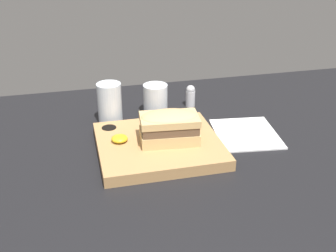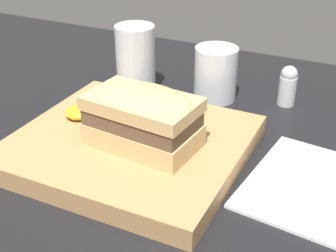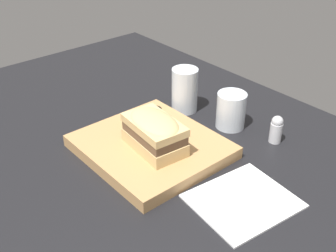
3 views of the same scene
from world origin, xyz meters
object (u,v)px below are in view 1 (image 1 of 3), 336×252
(serving_board, at_px, (158,145))
(wine_glass, at_px, (155,101))
(water_glass, at_px, (110,106))
(sandwich, at_px, (169,126))
(napkin, at_px, (246,134))
(salt_shaker, at_px, (190,96))

(serving_board, height_order, wine_glass, wine_glass)
(water_glass, bearing_deg, sandwich, -58.52)
(napkin, bearing_deg, water_glass, 154.86)
(sandwich, xyz_separation_m, salt_shaker, (0.12, 0.24, -0.03))
(napkin, height_order, salt_shaker, salt_shaker)
(serving_board, relative_size, water_glass, 2.59)
(water_glass, relative_size, salt_shaker, 1.71)
(sandwich, distance_m, napkin, 0.22)
(sandwich, xyz_separation_m, wine_glass, (0.01, 0.21, -0.03))
(napkin, bearing_deg, wine_glass, 137.48)
(sandwich, height_order, wine_glass, sandwich)
(sandwich, relative_size, water_glass, 1.28)
(sandwich, bearing_deg, napkin, 9.84)
(sandwich, height_order, napkin, sandwich)
(serving_board, relative_size, salt_shaker, 4.43)
(serving_board, xyz_separation_m, napkin, (0.23, 0.03, -0.01))
(water_glass, bearing_deg, wine_glass, 11.88)
(water_glass, relative_size, wine_glass, 1.30)
(sandwich, distance_m, salt_shaker, 0.27)
(sandwich, height_order, salt_shaker, sandwich)
(wine_glass, height_order, napkin, wine_glass)
(napkin, bearing_deg, serving_board, -173.54)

